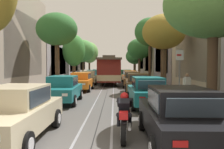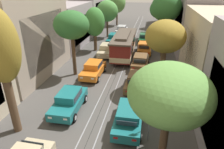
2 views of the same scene
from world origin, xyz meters
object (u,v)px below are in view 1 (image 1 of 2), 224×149
(parked_car_teal_second_right, at_px, (147,92))
(street_sign_post, at_px, (179,73))
(parked_car_orange_fifth_right, at_px, (130,77))
(parked_car_green_sixth_right, at_px, (126,75))
(pedestrian_on_left_pavement, at_px, (187,84))
(street_tree_kerb_right_near, at_px, (213,4))
(parked_car_silver_sixth_left, at_px, (98,74))
(parked_car_brown_mid_right, at_px, (137,83))
(street_tree_kerb_left_far, at_px, (89,53))
(motorcycle_with_rider, at_px, (124,116))
(parked_car_orange_mid_left, at_px, (81,81))
(parked_car_brown_fourth_right, at_px, (132,79))
(street_tree_kerb_right_second, at_px, (164,33))
(parked_car_black_near_right, at_px, (179,116))
(street_tree_kerb_right_far, at_px, (135,56))
(parked_car_beige_near_left, at_px, (15,112))
(street_tree_kerb_left_second, at_px, (57,30))
(street_tree_kerb_left_fourth, at_px, (83,51))
(cable_car_trolley, at_px, (109,70))
(parked_car_teal_fifth_left, at_px, (93,75))
(parked_car_teal_second_left, at_px, (63,89))
(parked_car_beige_fourth_left, at_px, (89,77))
(street_tree_kerb_left_mid, at_px, (74,51))
(street_tree_kerb_right_mid, at_px, (150,32))

(parked_car_teal_second_right, relative_size, street_sign_post, 1.46)
(parked_car_orange_fifth_right, xyz_separation_m, parked_car_green_sixth_right, (-0.24, 5.73, 0.00))
(parked_car_orange_fifth_right, distance_m, pedestrian_on_left_pavement, 13.55)
(street_tree_kerb_right_near, bearing_deg, parked_car_green_sixth_right, 94.93)
(parked_car_silver_sixth_left, height_order, parked_car_brown_mid_right, same)
(street_tree_kerb_left_far, xyz_separation_m, motorcycle_with_rider, (5.67, -41.11, -4.33))
(parked_car_orange_mid_left, height_order, parked_car_silver_sixth_left, same)
(parked_car_brown_fourth_right, bearing_deg, street_tree_kerb_right_second, -63.66)
(parked_car_silver_sixth_left, relative_size, parked_car_teal_second_right, 1.00)
(parked_car_orange_mid_left, xyz_separation_m, parked_car_brown_mid_right, (4.77, -1.92, 0.00))
(motorcycle_with_rider, bearing_deg, parked_car_black_near_right, -20.82)
(street_tree_kerb_right_far, relative_size, street_sign_post, 1.95)
(parked_car_brown_fourth_right, distance_m, parked_car_orange_fifth_right, 5.40)
(parked_car_black_near_right, xyz_separation_m, parked_car_teal_second_right, (-0.03, 5.82, 0.00))
(parked_car_beige_near_left, relative_size, street_tree_kerb_left_second, 0.64)
(street_tree_kerb_left_fourth, bearing_deg, cable_car_trolley, -66.81)
(parked_car_teal_fifth_left, relative_size, parked_car_brown_mid_right, 0.99)
(parked_car_teal_second_left, distance_m, parked_car_teal_second_right, 4.96)
(street_tree_kerb_left_second, bearing_deg, parked_car_silver_sixth_left, 83.97)
(parked_car_beige_fourth_left, xyz_separation_m, street_tree_kerb_right_near, (6.96, -17.51, 3.82))
(parked_car_green_sixth_right, bearing_deg, parked_car_silver_sixth_left, 131.62)
(parked_car_beige_near_left, bearing_deg, parked_car_orange_mid_left, 90.02)
(street_tree_kerb_left_mid, relative_size, motorcycle_with_rider, 3.09)
(parked_car_brown_mid_right, xyz_separation_m, street_tree_kerb_right_near, (2.07, -8.77, 3.82))
(parked_car_orange_fifth_right, relative_size, pedestrian_on_left_pavement, 2.65)
(parked_car_beige_near_left, relative_size, cable_car_trolley, 0.48)
(parked_car_green_sixth_right, bearing_deg, parked_car_beige_fourth_left, -122.01)
(parked_car_beige_near_left, bearing_deg, parked_car_silver_sixth_left, 90.00)
(street_tree_kerb_left_second, bearing_deg, motorcycle_with_rider, -67.54)
(parked_car_teal_second_left, height_order, street_tree_kerb_left_far, street_tree_kerb_left_far)
(street_tree_kerb_right_near, bearing_deg, parked_car_black_near_right, -127.09)
(parked_car_brown_fourth_right, bearing_deg, parked_car_orange_fifth_right, 88.46)
(parked_car_teal_second_right, bearing_deg, street_tree_kerb_left_fourth, 105.71)
(street_tree_kerb_left_mid, distance_m, street_sign_post, 19.54)
(parked_car_teal_second_left, xyz_separation_m, parked_car_teal_fifth_left, (-0.12, 19.37, 0.00))
(parked_car_orange_mid_left, distance_m, street_tree_kerb_right_far, 28.35)
(parked_car_brown_mid_right, bearing_deg, parked_car_beige_fourth_left, 119.21)
(parked_car_teal_second_left, bearing_deg, parked_car_brown_fourth_right, 63.68)
(parked_car_silver_sixth_left, bearing_deg, parked_car_black_near_right, -81.86)
(street_tree_kerb_left_far, bearing_deg, parked_car_orange_fifth_right, -69.39)
(parked_car_teal_second_right, xyz_separation_m, street_tree_kerb_left_far, (-7.14, 35.86, 4.17))
(street_tree_kerb_right_near, relative_size, street_tree_kerb_right_mid, 0.74)
(street_tree_kerb_left_fourth, bearing_deg, motorcycle_with_rider, -79.64)
(parked_car_beige_fourth_left, bearing_deg, street_tree_kerb_left_mid, 136.81)
(street_tree_kerb_right_mid, bearing_deg, street_tree_kerb_right_near, -91.47)
(street_tree_kerb_left_mid, xyz_separation_m, pedestrian_on_left_pavement, (10.05, -13.25, -3.15))
(motorcycle_with_rider, bearing_deg, parked_car_beige_near_left, -176.70)
(street_tree_kerb_left_fourth, distance_m, street_tree_kerb_right_mid, 13.07)
(parked_car_silver_sixth_left, bearing_deg, cable_car_trolley, -80.10)
(parked_car_teal_fifth_left, height_order, parked_car_brown_mid_right, same)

